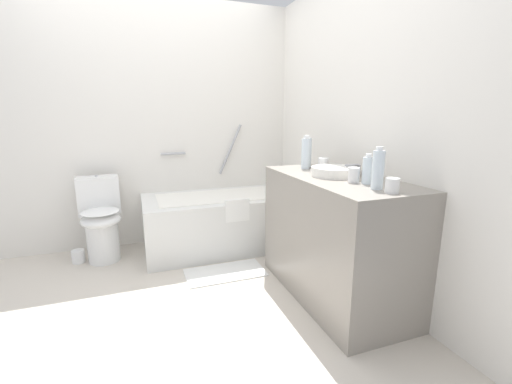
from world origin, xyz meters
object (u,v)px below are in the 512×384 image
(water_bottle_3, at_px, (307,152))
(drinking_glass_0, at_px, (323,164))
(water_bottle_0, at_px, (378,169))
(drinking_glass_1, at_px, (354,175))
(toilet, at_px, (101,220))
(sink_basin, at_px, (334,171))
(water_bottle_2, at_px, (306,153))
(bath_mat, at_px, (225,273))
(toilet_paper_roll, at_px, (78,256))
(bathtub, at_px, (223,219))
(sink_faucet, at_px, (357,170))
(drinking_glass_2, at_px, (392,186))
(water_bottle_1, at_px, (368,170))

(water_bottle_3, relative_size, drinking_glass_0, 2.68)
(water_bottle_0, bearing_deg, drinking_glass_1, 91.99)
(drinking_glass_0, bearing_deg, toilet, 149.56)
(sink_basin, distance_m, water_bottle_2, 0.37)
(toilet, bearing_deg, water_bottle_3, 59.72)
(water_bottle_2, relative_size, bath_mat, 0.39)
(toilet_paper_roll, bearing_deg, sink_basin, -33.16)
(bathtub, distance_m, water_bottle_3, 1.14)
(sink_basin, xyz_separation_m, sink_faucet, (0.19, 0.00, 0.00))
(water_bottle_0, height_order, drinking_glass_0, water_bottle_0)
(bath_mat, bearing_deg, drinking_glass_2, -59.16)
(water_bottle_0, bearing_deg, drinking_glass_0, 84.88)
(sink_faucet, bearing_deg, water_bottle_1, -116.19)
(water_bottle_1, relative_size, drinking_glass_1, 1.95)
(drinking_glass_1, relative_size, bath_mat, 0.15)
(sink_faucet, distance_m, toilet_paper_roll, 2.52)
(water_bottle_0, height_order, toilet_paper_roll, water_bottle_0)
(water_bottle_1, height_order, bath_mat, water_bottle_1)
(bathtub, height_order, water_bottle_2, bathtub)
(toilet, bearing_deg, water_bottle_2, 56.45)
(water_bottle_2, distance_m, drinking_glass_1, 0.61)
(bathtub, distance_m, drinking_glass_2, 1.89)
(toilet_paper_roll, bearing_deg, sink_faucet, -30.68)
(sink_basin, height_order, water_bottle_0, water_bottle_0)
(sink_faucet, bearing_deg, drinking_glass_2, -108.33)
(water_bottle_0, bearing_deg, bathtub, 107.53)
(toilet, distance_m, water_bottle_2, 1.92)
(water_bottle_3, bearing_deg, drinking_glass_1, -93.41)
(water_bottle_3, bearing_deg, drinking_glass_2, -91.26)
(sink_basin, height_order, drinking_glass_1, drinking_glass_1)
(water_bottle_2, relative_size, drinking_glass_2, 3.14)
(drinking_glass_2, bearing_deg, toilet_paper_roll, 136.24)
(drinking_glass_2, height_order, toilet_paper_roll, drinking_glass_2)
(drinking_glass_0, distance_m, drinking_glass_2, 0.80)
(bathtub, relative_size, sink_basin, 4.73)
(water_bottle_1, bearing_deg, toilet_paper_roll, 141.27)
(toilet, distance_m, bath_mat, 1.24)
(sink_basin, bearing_deg, drinking_glass_1, -94.19)
(sink_faucet, relative_size, water_bottle_3, 0.59)
(water_bottle_0, distance_m, water_bottle_3, 0.90)
(bathtub, xyz_separation_m, toilet, (-1.12, 0.08, 0.09))
(water_bottle_0, distance_m, water_bottle_2, 0.81)
(toilet, height_order, water_bottle_3, water_bottle_3)
(toilet, relative_size, sink_faucet, 5.01)
(water_bottle_3, bearing_deg, water_bottle_0, -92.16)
(toilet, distance_m, sink_faucet, 2.26)
(water_bottle_1, xyz_separation_m, water_bottle_2, (-0.07, 0.66, 0.04))
(bathtub, xyz_separation_m, water_bottle_0, (0.50, -1.59, 0.71))
(drinking_glass_0, bearing_deg, water_bottle_3, 97.42)
(sink_faucet, height_order, toilet_paper_roll, sink_faucet)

